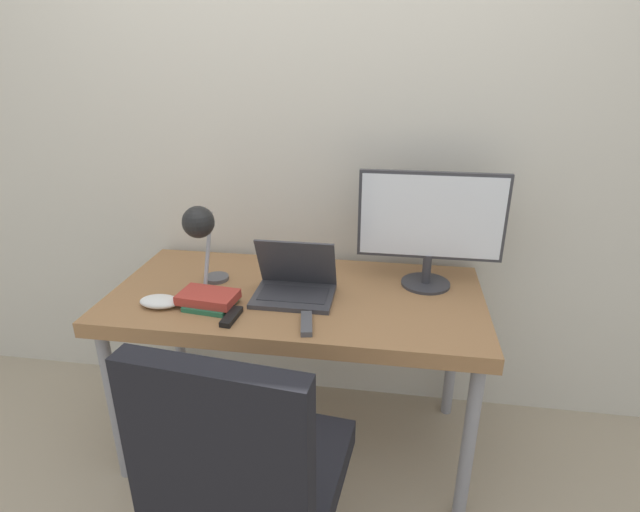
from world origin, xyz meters
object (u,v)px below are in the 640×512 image
Objects in this scene: monitor at (431,223)px; book_stack at (209,299)px; desk_lamp at (200,228)px; laptop at (294,285)px; office_chair at (245,475)px; game_controller at (160,301)px.

monitor is 2.51× the size of book_stack.
laptop is at bearing 3.75° from desk_lamp.
monitor is at bearing 21.07° from book_stack.
book_stack is (-0.82, -0.32, -0.24)m from monitor.
desk_lamp reaches higher than book_stack.
monitor reaches higher than office_chair.
laptop is 1.36× the size of book_stack.
laptop reaches higher than game_controller.
game_controller is at bearing 130.60° from office_chair.
game_controller is (-1.01, -0.35, -0.25)m from monitor.
desk_lamp is 1.58× the size of book_stack.
desk_lamp is (-0.36, -0.02, 0.22)m from laptop.
desk_lamp reaches higher than laptop.
game_controller is (-0.13, -0.14, -0.25)m from desk_lamp.
monitor is at bearing 61.26° from office_chair.
game_controller is at bearing -169.98° from book_stack.
monitor is 3.75× the size of game_controller.
office_chair reaches higher than game_controller.
desk_lamp reaches higher than office_chair.
monitor reaches higher than book_stack.
book_stack is at bearing -156.41° from laptop.
office_chair is at bearing -62.95° from book_stack.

